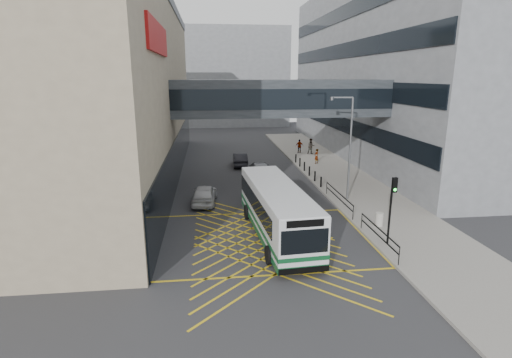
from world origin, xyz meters
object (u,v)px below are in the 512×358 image
object	(u,v)px
car_dark	(240,159)
pedestrian_c	(299,146)
car_silver	(259,169)
pedestrian_b	(311,146)
traffic_light	(392,201)
street_lamp	(348,142)
bus	(276,209)
pedestrian_a	(316,156)
car_white	(204,194)
litter_bin	(379,219)

from	to	relation	value
car_dark	pedestrian_c	world-z (taller)	pedestrian_c
car_silver	pedestrian_b	size ratio (longest dim) A/B	2.59
car_dark	traffic_light	world-z (taller)	traffic_light
street_lamp	pedestrian_b	xyz separation A→B (m)	(1.94, 18.03, -3.45)
bus	pedestrian_a	world-z (taller)	bus
traffic_light	pedestrian_a	world-z (taller)	traffic_light
car_white	pedestrian_c	xyz separation A→B (m)	(11.41, 18.34, 0.25)
car_silver	litter_bin	size ratio (longest dim) A/B	5.66
litter_bin	car_white	bearing A→B (deg)	149.82
street_lamp	car_dark	bearing A→B (deg)	123.16
pedestrian_a	pedestrian_c	size ratio (longest dim) A/B	0.97
street_lamp	pedestrian_c	distance (m)	19.33
litter_bin	pedestrian_c	distance (m)	24.71
litter_bin	bus	bearing A→B (deg)	-176.91
bus	car_white	distance (m)	8.04
bus	car_dark	size ratio (longest dim) A/B	2.54
bus	car_silver	xyz separation A→B (m)	(0.84, 14.51, -0.90)
street_lamp	car_white	bearing A→B (deg)	-178.17
street_lamp	pedestrian_b	bearing A→B (deg)	89.16
car_dark	car_silver	xyz separation A→B (m)	(1.47, -4.81, 0.06)
pedestrian_c	car_silver	bearing A→B (deg)	67.65
car_white	pedestrian_b	size ratio (longest dim) A/B	2.47
street_lamp	bus	bearing A→B (deg)	-131.07
car_silver	pedestrian_a	xyz separation A→B (m)	(6.68, 4.21, 0.20)
street_lamp	pedestrian_c	xyz separation A→B (m)	(0.73, 18.99, -3.56)
pedestrian_b	pedestrian_a	bearing A→B (deg)	-98.58
bus	car_silver	size ratio (longest dim) A/B	2.31
car_dark	litter_bin	xyz separation A→B (m)	(7.26, -18.97, -0.10)
car_white	street_lamp	size ratio (longest dim) A/B	0.60
car_dark	pedestrian_c	distance (m)	9.63
street_lamp	pedestrian_b	size ratio (longest dim) A/B	4.14
car_dark	car_silver	size ratio (longest dim) A/B	0.91
car_dark	litter_bin	world-z (taller)	car_dark
car_silver	pedestrian_a	size ratio (longest dim) A/B	3.04
car_white	street_lamp	distance (m)	11.36
car_dark	litter_bin	distance (m)	20.31
litter_bin	pedestrian_c	world-z (taller)	pedestrian_c
traffic_light	street_lamp	bearing A→B (deg)	83.90
car_white	litter_bin	distance (m)	12.66
car_silver	car_dark	bearing A→B (deg)	-72.97
car_white	pedestrian_a	distance (m)	16.86
car_white	bus	bearing A→B (deg)	127.60
car_silver	pedestrian_a	world-z (taller)	pedestrian_a
car_dark	street_lamp	size ratio (longest dim) A/B	0.57
car_silver	litter_bin	distance (m)	15.30
street_lamp	pedestrian_a	distance (m)	13.20
car_white	litter_bin	size ratio (longest dim) A/B	5.38
street_lamp	pedestrian_b	world-z (taller)	street_lamp
traffic_light	pedestrian_c	xyz separation A→B (m)	(1.12, 27.49, -1.71)
bus	car_silver	distance (m)	14.56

